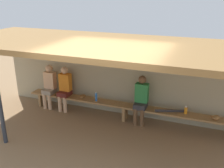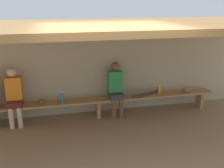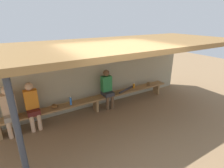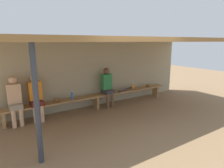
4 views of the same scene
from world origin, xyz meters
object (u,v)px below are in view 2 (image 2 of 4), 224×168
water_bottle_clear (62,98)px  baseball_glove_worn (186,90)px  baseball_bat (146,94)px  player_near_post (116,87)px  bench (98,102)px  water_bottle_green (160,90)px  player_in_red (14,95)px  baseball_glove_tan (42,102)px

water_bottle_clear → baseball_glove_worn: size_ratio=1.10×
water_bottle_clear → baseball_bat: bearing=1.2°
water_bottle_clear → baseball_bat: size_ratio=0.34×
player_near_post → water_bottle_clear: (-1.29, -0.05, -0.14)m
bench → water_bottle_green: size_ratio=29.14×
player_near_post → bench: bearing=-179.6°
bench → player_near_post: bearing=0.4°
player_in_red → baseball_glove_tan: bearing=1.5°
player_near_post → water_bottle_green: bearing=2.1°
player_in_red → baseball_bat: (3.12, -0.00, -0.24)m
player_near_post → water_bottle_clear: 1.30m
bench → baseball_bat: size_ratio=7.66×
baseball_bat → player_in_red: bearing=160.3°
baseball_glove_worn → water_bottle_clear: bearing=113.4°
player_near_post → baseball_glove_worn: size_ratio=5.56×
player_near_post → baseball_bat: size_ratio=1.70×
baseball_glove_tan → baseball_bat: (2.54, -0.02, -0.01)m
player_in_red → water_bottle_green: (3.51, 0.04, -0.17)m
player_near_post → baseball_glove_worn: bearing=0.0°
water_bottle_green → baseball_glove_tan: 2.93m
baseball_glove_tan → bench: bearing=84.2°
water_bottle_clear → baseball_glove_worn: bearing=0.9°
player_near_post → baseball_bat: (0.78, -0.00, -0.24)m
baseball_glove_worn → baseball_bat: (-1.11, -0.00, -0.01)m
player_in_red → bench: bearing=-0.1°
baseball_glove_worn → baseball_bat: bearing=112.8°
player_near_post → water_bottle_clear: bearing=-177.9°
player_near_post → water_bottle_green: 1.18m
water_bottle_green → baseball_glove_worn: size_ratio=0.86×
water_bottle_green → baseball_glove_worn: bearing=-3.2°
bench → water_bottle_clear: size_ratio=22.69×
bench → baseball_glove_tan: baseball_glove_tan is taller
baseball_glove_tan → baseball_glove_worn: size_ratio=1.00×
water_bottle_clear → baseball_bat: water_bottle_clear is taller
water_bottle_green → player_in_red: bearing=-179.3°
bench → baseball_bat: baseball_bat is taller
bench → baseball_glove_worn: baseball_glove_worn is taller
player_in_red → water_bottle_clear: (1.05, -0.05, -0.14)m
baseball_glove_tan → baseball_glove_worn: same height
player_near_post → baseball_bat: player_near_post is taller
baseball_glove_tan → baseball_bat: baseball_glove_tan is taller
player_near_post → baseball_glove_worn: (1.89, 0.00, -0.22)m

